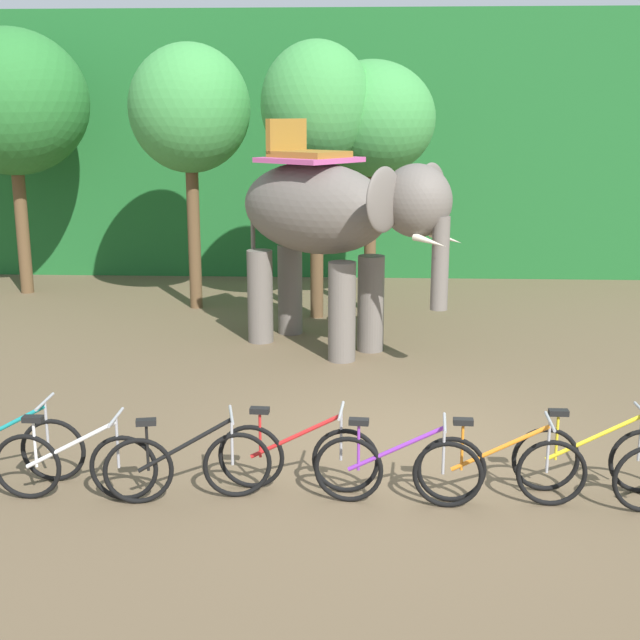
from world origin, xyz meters
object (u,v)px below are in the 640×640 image
tree_center_right (190,110)px  bike_black (188,465)px  bike_teal (7,447)px  bike_orange (501,468)px  tree_center_left (317,107)px  elephant (330,219)px  bike_red (298,456)px  bike_purple (397,469)px  bike_white (75,465)px  tree_right (372,120)px  bike_yellow (594,458)px  tree_left (12,103)px

tree_center_right → bike_black: 9.63m
bike_teal → bike_orange: (5.22, -0.33, 0.00)m
tree_center_right → tree_center_left: bearing=-15.7°
elephant → bike_red: size_ratio=2.29×
bike_teal → bike_purple: 4.19m
bike_teal → bike_white: size_ratio=1.00×
bike_red → bike_white: bearing=-171.7°
bike_purple → elephant: bearing=98.7°
tree_center_left → bike_red: 8.60m
bike_black → bike_purple: size_ratio=0.99×
tree_right → bike_white: 9.88m
bike_white → bike_red: size_ratio=1.00×
bike_yellow → bike_black: bearing=-174.7°
bike_teal → tree_left: bearing=110.2°
bike_black → bike_orange: bearing=1.2°
tree_right → bike_black: size_ratio=2.88×
elephant → bike_purple: bearing=-81.3°
bike_purple → bike_yellow: (2.06, 0.39, 0.00)m
tree_center_right → bike_black: size_ratio=3.08×
bike_yellow → tree_center_right: bearing=124.5°
elephant → bike_yellow: size_ratio=2.29×
elephant → bike_purple: (0.89, -5.80, -1.82)m
tree_center_right → bike_red: tree_center_right is taller
tree_left → bike_purple: size_ratio=3.28×
bike_black → tree_center_right: bearing=100.2°
bike_purple → tree_center_right: bearing=112.9°
bike_teal → bike_purple: (4.18, -0.39, 0.00)m
bike_teal → bike_purple: bearing=-5.4°
bike_white → bike_black: same height
tree_center_right → bike_orange: 10.57m
elephant → bike_orange: (1.93, -5.73, -1.82)m
bike_purple → bike_orange: size_ratio=1.00×
tree_right → elephant: (-0.69, -2.92, -1.53)m
bike_red → bike_yellow: size_ratio=1.00×
bike_teal → bike_yellow: (6.24, 0.00, 0.00)m
tree_right → bike_red: bearing=-95.6°
bike_white → bike_black: size_ratio=1.01×
bike_orange → bike_black: bearing=-178.8°
tree_right → bike_orange: 9.36m
tree_center_right → bike_white: tree_center_right is taller
tree_center_right → bike_purple: tree_center_right is taller
tree_right → bike_black: tree_right is taller
bike_black → bike_teal: bearing=169.1°
tree_center_left → bike_red: size_ratio=3.03×
tree_right → bike_teal: (-3.98, -8.33, -3.35)m
bike_purple → bike_orange: same height
tree_center_left → tree_center_right: bearing=164.3°
bike_purple → bike_yellow: bearing=10.8°
bike_red → tree_left: bearing=124.4°
tree_left → bike_red: (6.71, -9.81, -3.68)m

